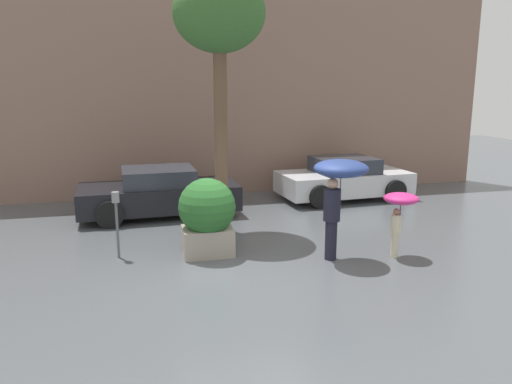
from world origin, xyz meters
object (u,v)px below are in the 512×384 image
object	(u,v)px
parked_car_near	(159,193)
person_adult	(339,180)
planter_box	(207,214)
person_child	(400,206)
parking_meter	(116,211)
parked_car_far	(344,179)
street_tree	(219,20)

from	to	relation	value
parked_car_near	person_adult	bearing A→B (deg)	-145.91
planter_box	person_child	world-z (taller)	planter_box
planter_box	parking_meter	size ratio (longest dim) A/B	1.17
planter_box	parked_car_far	bearing A→B (deg)	41.00
street_tree	planter_box	bearing A→B (deg)	-109.54
planter_box	parking_meter	distance (m)	1.68
parked_car_near	parking_meter	bearing A→B (deg)	160.78
planter_box	street_tree	size ratio (longest dim) A/B	0.27
street_tree	parking_meter	bearing A→B (deg)	-148.87
person_child	parked_car_near	distance (m)	5.99
planter_box	parked_car_near	bearing A→B (deg)	103.02
parked_car_far	person_adult	bearing A→B (deg)	150.90
street_tree	parked_car_far	bearing A→B (deg)	30.85
parked_car_far	parking_meter	distance (m)	7.16
person_child	parked_car_near	bearing A→B (deg)	125.38
parked_car_near	parked_car_far	world-z (taller)	same
parking_meter	parked_car_far	bearing A→B (deg)	30.95
parked_car_far	parking_meter	size ratio (longest dim) A/B	2.97
planter_box	person_adult	bearing A→B (deg)	-20.39
planter_box	parking_meter	world-z (taller)	planter_box
person_adult	parked_car_near	bearing A→B (deg)	150.18
person_adult	parking_meter	world-z (taller)	person_adult
person_child	street_tree	bearing A→B (deg)	129.68
planter_box	person_child	distance (m)	3.62
planter_box	parked_car_far	xyz separation A→B (m)	(4.47, 3.89, -0.23)
person_adult	planter_box	bearing A→B (deg)	-176.78
parked_car_far	street_tree	distance (m)	6.04
parked_car_near	parked_car_far	distance (m)	5.26
person_adult	person_child	xyz separation A→B (m)	(1.19, -0.12, -0.51)
parked_car_far	parking_meter	bearing A→B (deg)	116.59
parked_car_near	parked_car_far	xyz separation A→B (m)	(5.22, 0.64, -0.00)
street_tree	person_adult	bearing A→B (deg)	-53.96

